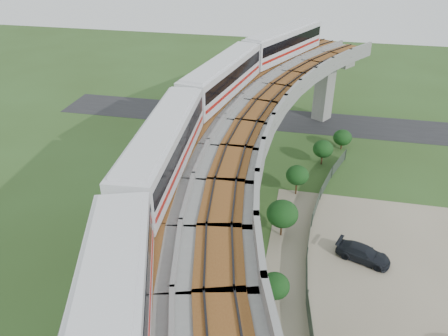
{
  "coord_description": "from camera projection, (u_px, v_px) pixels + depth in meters",
  "views": [
    {
      "loc": [
        7.47,
        -29.62,
        25.8
      ],
      "look_at": [
        0.85,
        1.55,
        7.5
      ],
      "focal_mm": 35.0,
      "sensor_mm": 36.0,
      "label": 1
    }
  ],
  "objects": [
    {
      "name": "tree_0",
      "position": [
        342.0,
        138.0,
        55.27
      ],
      "size": [
        2.34,
        2.34,
        2.62
      ],
      "color": "#382314",
      "rests_on": "ground"
    },
    {
      "name": "ground",
      "position": [
        211.0,
        247.0,
        39.32
      ],
      "size": [
        160.0,
        160.0,
        0.0
      ],
      "primitive_type": "plane",
      "color": "#2F471C",
      "rests_on": "ground"
    },
    {
      "name": "asphalt_road",
      "position": [
        258.0,
        118.0,
        64.76
      ],
      "size": [
        60.0,
        8.0,
        0.03
      ],
      "primitive_type": "cube",
      "color": "#232326",
      "rests_on": "ground"
    },
    {
      "name": "tree_3",
      "position": [
        282.0,
        214.0,
        39.62
      ],
      "size": [
        2.91,
        2.91,
        3.69
      ],
      "color": "#382314",
      "rests_on": "ground"
    },
    {
      "name": "tree_4",
      "position": [
        275.0,
        286.0,
        32.55
      ],
      "size": [
        2.23,
        2.23,
        2.91
      ],
      "color": "#382314",
      "rests_on": "ground"
    },
    {
      "name": "car_dark",
      "position": [
        363.0,
        254.0,
        37.54
      ],
      "size": [
        4.98,
        3.33,
        1.34
      ],
      "primitive_type": "imported",
      "rotation": [
        0.0,
        0.0,
        1.23
      ],
      "color": "black",
      "rests_on": "dirt_lot"
    },
    {
      "name": "dirt_lot",
      "position": [
        374.0,
        287.0,
        35.09
      ],
      "size": [
        18.0,
        26.0,
        0.04
      ],
      "primitive_type": "cube",
      "color": "gray",
      "rests_on": "ground"
    },
    {
      "name": "fence",
      "position": [
        322.0,
        256.0,
        37.19
      ],
      "size": [
        3.87,
        38.73,
        1.5
      ],
      "color": "#2D382D",
      "rests_on": "ground"
    },
    {
      "name": "metro_train",
      "position": [
        220.0,
        111.0,
        35.01
      ],
      "size": [
        11.65,
        61.29,
        3.64
      ],
      "color": "silver",
      "rests_on": "ground"
    },
    {
      "name": "tree_1",
      "position": [
        323.0,
        149.0,
        51.61
      ],
      "size": [
        2.41,
        2.41,
        3.09
      ],
      "color": "#382314",
      "rests_on": "ground"
    },
    {
      "name": "tree_2",
      "position": [
        297.0,
        175.0,
        45.75
      ],
      "size": [
        2.41,
        2.41,
        3.39
      ],
      "color": "#382314",
      "rests_on": "ground"
    },
    {
      "name": "viaduct",
      "position": [
        257.0,
        164.0,
        34.12
      ],
      "size": [
        19.58,
        73.98,
        11.4
      ],
      "color": "#99968E",
      "rests_on": "ground"
    }
  ]
}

